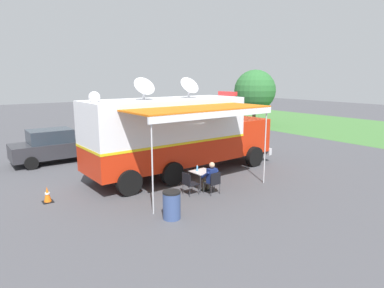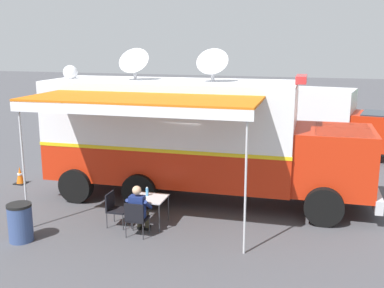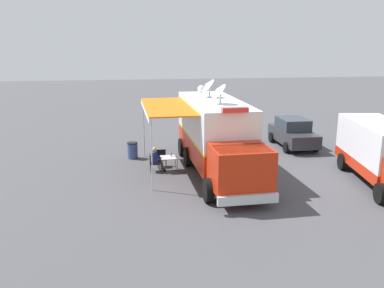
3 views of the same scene
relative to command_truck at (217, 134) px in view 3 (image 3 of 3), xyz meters
name	(u,v)px [view 3 (image 3 of 3)]	position (x,y,z in m)	size (l,w,h in m)	color
ground_plane	(213,168)	(-0.01, -0.75, -1.95)	(100.00, 100.00, 0.00)	#47474C
lot_stripe	(252,163)	(-2.19, -1.18, -1.94)	(0.12, 4.80, 0.01)	silver
command_truck	(217,134)	(0.00, 0.00, 0.00)	(5.12, 9.57, 4.53)	red
folding_table	(169,158)	(2.31, -0.51, -1.27)	(0.83, 0.83, 0.73)	silver
water_bottle	(171,154)	(2.18, -0.64, -1.11)	(0.07, 0.07, 0.22)	#4C99D8
folding_chair_at_table	(153,162)	(3.11, -0.55, -1.43)	(0.50, 0.50, 0.87)	black
folding_chair_beside_table	(161,157)	(2.62, -1.36, -1.43)	(0.50, 0.50, 0.87)	black
seated_responder	(156,159)	(2.92, -0.56, -1.30)	(0.67, 0.56, 1.25)	navy
trash_bin	(133,150)	(4.10, -3.06, -1.49)	(0.57, 0.57, 0.91)	#384C7F
traffic_cone	(193,139)	(0.30, -5.94, -1.67)	(0.36, 0.36, 0.58)	black
support_truck	(382,154)	(-7.14, 2.60, -0.56)	(3.16, 7.04, 2.70)	white
car_behind_truck	(293,133)	(-5.67, -4.28, -1.07)	(2.04, 4.21, 1.76)	#2D2D33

